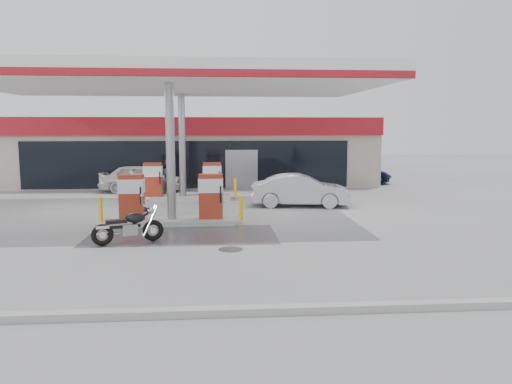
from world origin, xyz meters
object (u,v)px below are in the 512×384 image
(parked_motorcycle, at_px, (129,227))
(hatchback_silver, at_px, (300,190))
(pump_island_near, at_px, (172,204))
(parked_car_left, at_px, (26,176))
(sedan_white, at_px, (141,178))
(parked_car_right, at_px, (354,174))
(pump_island_far, at_px, (183,185))
(attendant, at_px, (170,178))

(parked_motorcycle, xyz_separation_m, hatchback_silver, (6.26, 6.58, 0.22))
(pump_island_near, relative_size, parked_car_left, 1.19)
(parked_motorcycle, relative_size, sedan_white, 0.47)
(hatchback_silver, bearing_deg, parked_car_right, -21.87)
(pump_island_near, bearing_deg, hatchback_silver, 34.34)
(hatchback_silver, bearing_deg, pump_island_near, 131.84)
(parked_car_left, relative_size, parked_car_right, 0.95)
(pump_island_near, bearing_deg, parked_car_right, 50.19)
(pump_island_far, height_order, hatchback_silver, pump_island_far)
(pump_island_near, height_order, parked_motorcycle, pump_island_near)
(attendant, distance_m, hatchback_silver, 6.87)
(hatchback_silver, bearing_deg, pump_island_far, 73.02)
(sedan_white, height_order, hatchback_silver, sedan_white)
(pump_island_near, xyz_separation_m, parked_car_left, (-9.48, 12.00, -0.09))
(parked_motorcycle, bearing_deg, hatchback_silver, 25.17)
(parked_car_right, bearing_deg, parked_motorcycle, 137.58)
(pump_island_near, height_order, sedan_white, pump_island_near)
(pump_island_far, height_order, sedan_white, pump_island_far)
(parked_car_left, bearing_deg, parked_car_right, -66.10)
(parked_motorcycle, distance_m, sedan_white, 12.27)
(parked_car_right, bearing_deg, hatchback_silver, 144.47)
(attendant, bearing_deg, parked_car_left, 79.74)
(pump_island_far, xyz_separation_m, attendant, (-0.69, 1.00, 0.25))
(pump_island_near, distance_m, sedan_white, 9.52)
(parked_motorcycle, relative_size, hatchback_silver, 0.48)
(attendant, xyz_separation_m, parked_car_left, (-8.79, 5.00, -0.34))
(pump_island_far, bearing_deg, parked_car_left, 147.68)
(parked_car_left, bearing_deg, pump_island_near, -117.78)
(attendant, distance_m, parked_car_right, 11.81)
(pump_island_far, height_order, parked_car_left, pump_island_far)
(parked_motorcycle, relative_size, attendant, 1.06)
(parked_motorcycle, height_order, parked_car_left, parked_car_left)
(pump_island_near, height_order, parked_car_left, pump_island_near)
(parked_motorcycle, xyz_separation_m, parked_car_left, (-8.49, 14.98, 0.14))
(sedan_white, height_order, attendant, attendant)
(pump_island_near, xyz_separation_m, hatchback_silver, (5.27, 3.60, -0.01))
(parked_motorcycle, distance_m, parked_car_left, 17.22)
(sedan_white, bearing_deg, pump_island_far, -142.18)
(parked_car_right, bearing_deg, pump_island_near, 134.04)
(pump_island_near, relative_size, pump_island_far, 1.00)
(pump_island_near, bearing_deg, parked_car_left, 128.32)
(sedan_white, xyz_separation_m, attendant, (1.74, -2.20, 0.22))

